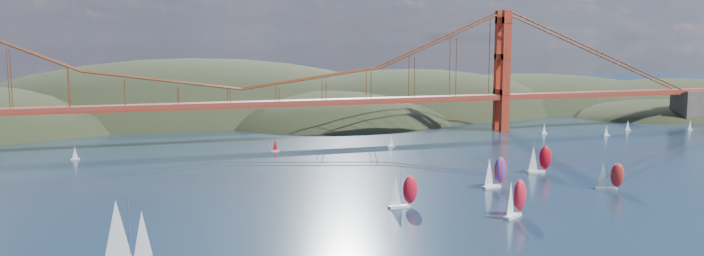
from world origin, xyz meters
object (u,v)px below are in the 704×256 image
racer_0 (403,191)px  racer_rwb (495,172)px  racer_1 (515,198)px  racer_2 (610,175)px  sloop_navy (125,234)px  racer_3 (539,159)px

racer_0 → racer_rwb: 36.55m
racer_1 → racer_2: 44.84m
sloop_navy → racer_rwb: 108.24m
racer_2 → racer_1: bearing=-130.0°
racer_rwb → racer_1: bearing=-126.8°
racer_2 → racer_3: racer_3 is taller
racer_rwb → racer_3: bearing=15.7°
racer_2 → racer_rwb: size_ratio=0.88×
racer_1 → racer_rwb: racer_1 is taller
racer_1 → racer_rwb: (11.70, 30.36, -0.05)m
sloop_navy → racer_2: 132.81m
sloop_navy → racer_1: size_ratio=1.47×
racer_0 → racer_2: racer_0 is taller
sloop_navy → racer_3: bearing=14.8°
racer_2 → racer_3: size_ratio=0.89×
racer_0 → racer_rwb: size_ratio=0.92×
racer_0 → racer_rwb: racer_rwb is taller
racer_3 → racer_1: bearing=-127.9°
racer_1 → racer_3: (36.10, 45.26, -0.10)m
sloop_navy → racer_3: sloop_navy is taller
racer_1 → racer_rwb: bearing=38.5°
racer_0 → racer_3: size_ratio=0.93×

